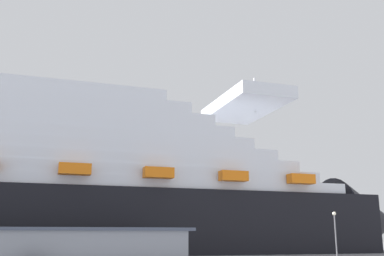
# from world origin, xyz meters

# --- Properties ---
(cruise_ship) EXTENTS (225.61, 47.69, 63.36)m
(cruise_ship) POSITION_xyz_m (-23.60, 67.61, 18.66)
(cruise_ship) COLOR black
(cruise_ship) RESTS_ON ground_plane
(terminal_building) EXTENTS (70.85, 25.69, 6.66)m
(terminal_building) POSITION_xyz_m (-31.13, 30.57, 3.35)
(terminal_building) COLOR gray
(terminal_building) RESTS_ON ground_plane
(street_lamp) EXTENTS (0.56, 0.56, 8.68)m
(street_lamp) POSITION_xyz_m (19.24, -5.42, 5.59)
(street_lamp) COLOR slate
(street_lamp) RESTS_ON ground_plane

